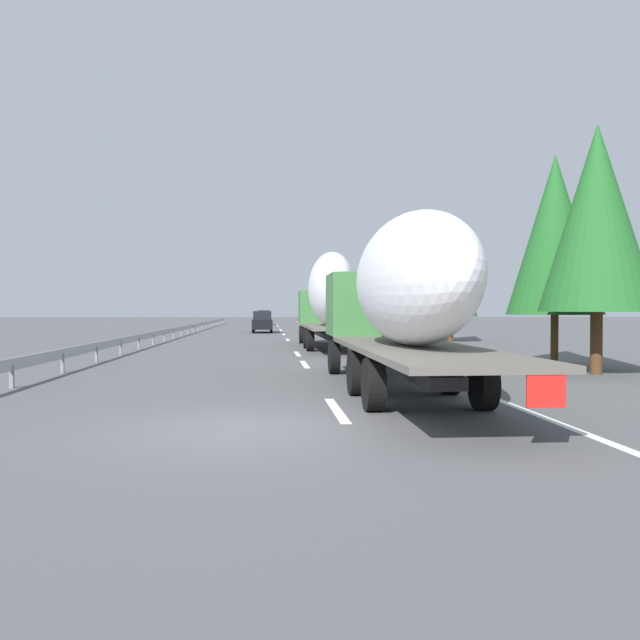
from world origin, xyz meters
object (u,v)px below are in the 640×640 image
(truck_trailing, at_px, (401,294))
(car_black_suv, at_px, (262,322))
(car_silver_hatch, at_px, (264,317))
(truck_lead, at_px, (329,296))
(road_sign, at_px, (339,306))

(truck_trailing, xyz_separation_m, car_black_suv, (41.55, 3.55, -1.42))
(truck_trailing, distance_m, car_silver_hatch, 72.95)
(truck_trailing, bearing_deg, truck_lead, 0.00)
(car_silver_hatch, bearing_deg, truck_lead, -176.26)
(truck_lead, xyz_separation_m, car_silver_hatch, (54.95, 3.59, -1.73))
(truck_lead, distance_m, road_sign, 23.64)
(car_black_suv, bearing_deg, road_sign, -91.91)
(car_black_suv, bearing_deg, truck_trailing, -175.11)
(truck_lead, distance_m, truck_trailing, 17.91)
(truck_trailing, height_order, road_sign, truck_trailing)
(road_sign, bearing_deg, truck_trailing, 175.71)
(car_silver_hatch, height_order, car_black_suv, car_silver_hatch)
(truck_trailing, bearing_deg, road_sign, -4.29)
(truck_lead, relative_size, car_silver_hatch, 2.93)
(car_silver_hatch, bearing_deg, road_sign, -168.02)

